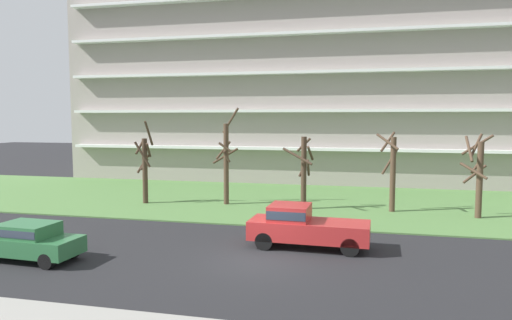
{
  "coord_description": "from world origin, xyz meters",
  "views": [
    {
      "loc": [
        4.21,
        -18.32,
        5.9
      ],
      "look_at": [
        -1.45,
        6.0,
        3.65
      ],
      "focal_mm": 32.73,
      "sensor_mm": 36.0,
      "label": 1
    }
  ],
  "objects_px": {
    "pickup_red_near_left": "(304,226)",
    "tree_left": "(226,160)",
    "tree_right": "(392,170)",
    "tree_center": "(304,170)",
    "sedan_green_center_left": "(28,240)",
    "tree_far_right": "(478,174)",
    "tree_far_left": "(145,166)"
  },
  "relations": [
    {
      "from": "pickup_red_near_left",
      "to": "tree_left",
      "type": "bearing_deg",
      "value": -53.19
    },
    {
      "from": "tree_right",
      "to": "tree_center",
      "type": "bearing_deg",
      "value": -174.97
    },
    {
      "from": "tree_right",
      "to": "sedan_green_center_left",
      "type": "distance_m",
      "value": 20.53
    },
    {
      "from": "tree_center",
      "to": "tree_right",
      "type": "distance_m",
      "value": 5.47
    },
    {
      "from": "sedan_green_center_left",
      "to": "tree_far_right",
      "type": "bearing_deg",
      "value": 35.67
    },
    {
      "from": "tree_far_left",
      "to": "pickup_red_near_left",
      "type": "xyz_separation_m",
      "value": [
        11.96,
        -8.29,
        -1.63
      ]
    },
    {
      "from": "tree_center",
      "to": "tree_far_right",
      "type": "bearing_deg",
      "value": -1.55
    },
    {
      "from": "pickup_red_near_left",
      "to": "sedan_green_center_left",
      "type": "xyz_separation_m",
      "value": [
        -10.9,
        -4.51,
        -0.14
      ]
    },
    {
      "from": "tree_far_right",
      "to": "pickup_red_near_left",
      "type": "xyz_separation_m",
      "value": [
        -9.11,
        -8.38,
        -1.66
      ]
    },
    {
      "from": "tree_center",
      "to": "pickup_red_near_left",
      "type": "xyz_separation_m",
      "value": [
        1.12,
        -8.66,
        -1.58
      ]
    },
    {
      "from": "tree_left",
      "to": "sedan_green_center_left",
      "type": "xyz_separation_m",
      "value": [
        -4.45,
        -13.78,
        -2.19
      ]
    },
    {
      "from": "tree_right",
      "to": "pickup_red_near_left",
      "type": "distance_m",
      "value": 10.24
    },
    {
      "from": "tree_far_left",
      "to": "pickup_red_near_left",
      "type": "bearing_deg",
      "value": -34.72
    },
    {
      "from": "tree_far_right",
      "to": "sedan_green_center_left",
      "type": "height_order",
      "value": "tree_far_right"
    },
    {
      "from": "tree_right",
      "to": "pickup_red_near_left",
      "type": "bearing_deg",
      "value": -115.35
    },
    {
      "from": "tree_far_left",
      "to": "tree_far_right",
      "type": "xyz_separation_m",
      "value": [
        21.07,
        0.09,
        0.03
      ]
    },
    {
      "from": "tree_far_left",
      "to": "sedan_green_center_left",
      "type": "relative_size",
      "value": 1.28
    },
    {
      "from": "tree_far_left",
      "to": "tree_far_right",
      "type": "height_order",
      "value": "tree_far_left"
    },
    {
      "from": "tree_right",
      "to": "tree_far_right",
      "type": "xyz_separation_m",
      "value": [
        4.78,
        -0.76,
        0.02
      ]
    },
    {
      "from": "tree_far_left",
      "to": "pickup_red_near_left",
      "type": "distance_m",
      "value": 14.64
    },
    {
      "from": "tree_left",
      "to": "tree_far_right",
      "type": "height_order",
      "value": "tree_left"
    },
    {
      "from": "tree_far_left",
      "to": "tree_far_right",
      "type": "distance_m",
      "value": 21.07
    },
    {
      "from": "tree_left",
      "to": "tree_right",
      "type": "bearing_deg",
      "value": -0.73
    },
    {
      "from": "tree_far_left",
      "to": "sedan_green_center_left",
      "type": "height_order",
      "value": "tree_far_left"
    },
    {
      "from": "tree_far_right",
      "to": "sedan_green_center_left",
      "type": "relative_size",
      "value": 1.12
    },
    {
      "from": "pickup_red_near_left",
      "to": "sedan_green_center_left",
      "type": "relative_size",
      "value": 1.22
    },
    {
      "from": "tree_far_left",
      "to": "tree_center",
      "type": "relative_size",
      "value": 1.21
    },
    {
      "from": "tree_center",
      "to": "tree_far_left",
      "type": "bearing_deg",
      "value": -178.06
    },
    {
      "from": "pickup_red_near_left",
      "to": "tree_right",
      "type": "bearing_deg",
      "value": -113.4
    },
    {
      "from": "tree_left",
      "to": "tree_far_right",
      "type": "bearing_deg",
      "value": -3.28
    },
    {
      "from": "tree_far_left",
      "to": "tree_right",
      "type": "relative_size",
      "value": 1.13
    },
    {
      "from": "tree_far_left",
      "to": "tree_left",
      "type": "distance_m",
      "value": 5.61
    }
  ]
}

